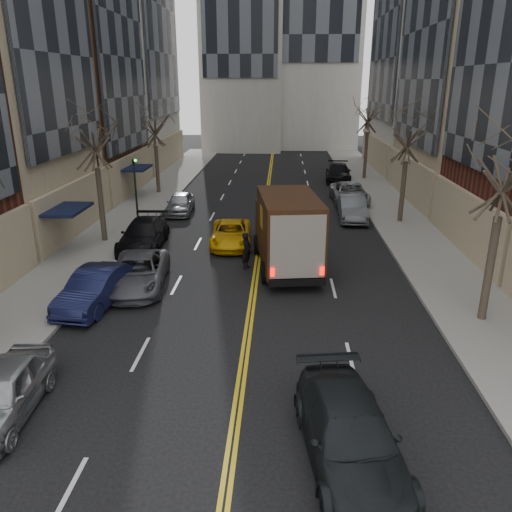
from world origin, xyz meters
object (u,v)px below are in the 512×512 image
Objects in this scene: ups_truck at (287,231)px; observer_sedan at (350,435)px; pedestrian at (247,251)px; taxi at (231,234)px.

observer_sedan is at bearing -91.39° from ups_truck.
observer_sedan is at bearing -144.92° from pedestrian.
observer_sedan is 17.15m from taxi.
pedestrian is (-1.93, -0.14, -0.97)m from ups_truck.
taxi is 2.61× the size of pedestrian.
observer_sedan is 3.02× the size of pedestrian.
pedestrian is (-3.33, 12.95, 0.14)m from observer_sedan.
taxi is (-3.06, 3.47, -1.22)m from ups_truck.
pedestrian is at bearing 176.64° from ups_truck.
ups_truck is 4.78m from taxi.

